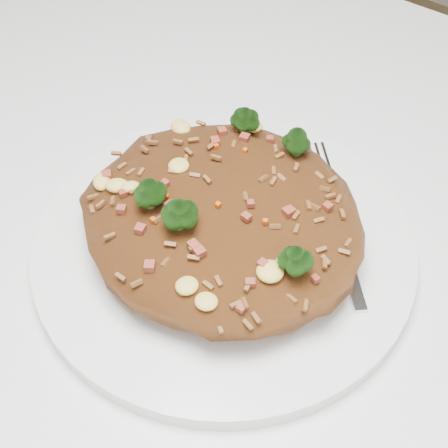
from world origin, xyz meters
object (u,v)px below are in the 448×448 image
Objects in this scene: dining_table at (191,299)px; plate at (224,244)px; fried_rice at (224,210)px; fork at (336,226)px.

dining_table is 4.38× the size of plate.
fried_rice is at bearing 5.75° from dining_table.
fork is (0.06, 0.06, -0.03)m from fried_rice.
fried_rice is (0.00, 0.00, 0.04)m from plate.
plate is at bearing 5.36° from dining_table.
fried_rice is 1.57× the size of fork.
plate is 0.04m from fried_rice.
dining_table is at bearing -174.25° from fried_rice.
plate is 0.08m from fork.
dining_table is 0.10m from plate.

